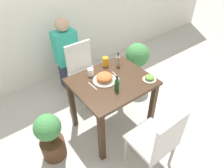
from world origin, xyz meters
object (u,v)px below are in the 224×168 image
at_px(sauce_bottle, 117,85).
at_px(condiment_bottle, 118,61).
at_px(chair_near, 158,141).
at_px(side_plate, 150,78).
at_px(potted_plant_left, 50,137).
at_px(drink_cup, 91,72).
at_px(chair_far, 84,70).
at_px(juice_glass, 105,62).
at_px(person_figure, 67,55).
at_px(potted_plant_right, 137,61).
at_px(food_plate, 105,78).

bearing_deg(sauce_bottle, condiment_bottle, 49.40).
xyz_separation_m(chair_near, side_plate, (0.36, 0.51, 0.30)).
bearing_deg(potted_plant_left, drink_cup, 14.32).
height_order(chair_near, chair_far, same).
relative_size(side_plate, juice_glass, 1.36).
bearing_deg(sauce_bottle, drink_cup, 100.92).
distance_m(drink_cup, condiment_bottle, 0.38).
height_order(chair_near, person_figure, person_figure).
distance_m(side_plate, drink_cup, 0.68).
bearing_deg(sauce_bottle, person_figure, 87.76).
xyz_separation_m(juice_glass, condiment_bottle, (0.12, -0.10, 0.02)).
relative_size(potted_plant_right, person_figure, 0.66).
bearing_deg(chair_near, potted_plant_left, -45.81).
xyz_separation_m(juice_glass, potted_plant_right, (0.72, 0.16, -0.35)).
height_order(chair_near, potted_plant_left, chair_near).
height_order(juice_glass, potted_plant_right, juice_glass).
bearing_deg(condiment_bottle, side_plate, -77.13).
relative_size(potted_plant_left, person_figure, 0.55).
xyz_separation_m(chair_far, potted_plant_right, (0.81, -0.28, -0.02)).
xyz_separation_m(potted_plant_right, person_figure, (-0.86, 0.69, 0.10)).
relative_size(juice_glass, potted_plant_left, 0.18).
bearing_deg(sauce_bottle, potted_plant_right, 34.25).
xyz_separation_m(potted_plant_left, potted_plant_right, (1.66, 0.40, 0.15)).
distance_m(chair_far, juice_glass, 0.55).
bearing_deg(person_figure, potted_plant_right, -38.72).
xyz_separation_m(chair_far, side_plate, (0.30, -0.99, 0.30)).
bearing_deg(condiment_bottle, person_figure, 104.99).
height_order(chair_near, condiment_bottle, condiment_bottle).
height_order(chair_near, sauce_bottle, sauce_bottle).
bearing_deg(condiment_bottle, juice_glass, 138.90).
relative_size(potted_plant_left, potted_plant_right, 0.83).
distance_m(food_plate, drink_cup, 0.19).
height_order(chair_far, food_plate, chair_far).
xyz_separation_m(food_plate, condiment_bottle, (0.31, 0.14, 0.03)).
xyz_separation_m(side_plate, potted_plant_right, (0.50, 0.71, -0.32)).
bearing_deg(potted_plant_right, side_plate, -125.30).
xyz_separation_m(chair_near, juice_glass, (0.14, 1.06, 0.33)).
bearing_deg(side_plate, drink_cup, 135.06).
distance_m(drink_cup, sauce_bottle, 0.40).
bearing_deg(potted_plant_left, juice_glass, 14.34).
xyz_separation_m(chair_far, potted_plant_left, (-0.86, -0.68, -0.16)).
height_order(chair_near, juice_glass, same).
relative_size(food_plate, potted_plant_right, 0.34).
distance_m(juice_glass, condiment_bottle, 0.16).
bearing_deg(person_figure, juice_glass, -80.90).
relative_size(side_plate, condiment_bottle, 0.83).
bearing_deg(potted_plant_right, person_figure, 141.28).
bearing_deg(juice_glass, condiment_bottle, -41.10).
bearing_deg(drink_cup, chair_far, 70.57).
distance_m(food_plate, potted_plant_left, 0.89).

